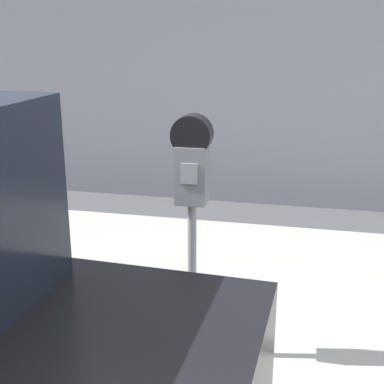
# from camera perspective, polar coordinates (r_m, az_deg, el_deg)

# --- Properties ---
(sidewalk) EXTENTS (24.00, 2.80, 0.12)m
(sidewalk) POSITION_cam_1_polar(r_m,az_deg,el_deg) (4.18, 0.90, -10.69)
(sidewalk) COLOR #BCB7AD
(sidewalk) RESTS_ON ground_plane
(parking_meter) EXTENTS (0.22, 0.15, 1.46)m
(parking_meter) POSITION_cam_1_polar(r_m,az_deg,el_deg) (2.91, -0.00, 1.34)
(parking_meter) COLOR gray
(parking_meter) RESTS_ON sidewalk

